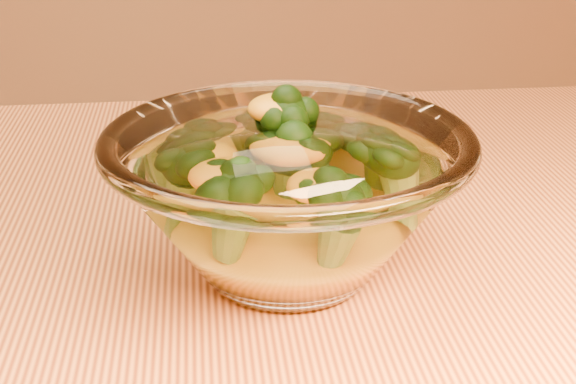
{
  "coord_description": "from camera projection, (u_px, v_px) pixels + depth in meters",
  "views": [
    {
      "loc": [
        -0.02,
        -0.48,
        1.02
      ],
      "look_at": [
        0.03,
        -0.0,
        0.81
      ],
      "focal_mm": 50.0,
      "sensor_mm": 36.0,
      "label": 1
    }
  ],
  "objects": [
    {
      "name": "cheese_sauce",
      "position": [
        288.0,
        230.0,
        0.53
      ],
      "size": [
        0.13,
        0.13,
        0.04
      ],
      "primitive_type": "ellipsoid",
      "color": "orange",
      "rests_on": "glass_bowl"
    },
    {
      "name": "broccoli_heap",
      "position": [
        286.0,
        170.0,
        0.52
      ],
      "size": [
        0.15,
        0.16,
        0.08
      ],
      "color": "black",
      "rests_on": "cheese_sauce"
    },
    {
      "name": "glass_bowl",
      "position": [
        288.0,
        199.0,
        0.52
      ],
      "size": [
        0.24,
        0.24,
        0.11
      ],
      "color": "white",
      "rests_on": "table"
    }
  ]
}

